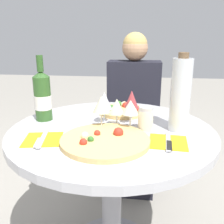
{
  "coord_description": "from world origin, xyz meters",
  "views": [
    {
      "loc": [
        0.13,
        -1.08,
        1.13
      ],
      "look_at": [
        0.01,
        -0.07,
        0.82
      ],
      "focal_mm": 40.0,
      "sensor_mm": 36.0,
      "label": 1
    }
  ],
  "objects_px": {
    "seated_diner": "(133,121)",
    "tall_carafe": "(180,95)",
    "chair_behind_diner": "(133,124)",
    "wine_bottle": "(43,96)",
    "dining_table": "(112,157)",
    "pizza_large": "(105,140)"
  },
  "relations": [
    {
      "from": "pizza_large",
      "to": "wine_bottle",
      "type": "height_order",
      "value": "wine_bottle"
    },
    {
      "from": "chair_behind_diner",
      "to": "tall_carafe",
      "type": "relative_size",
      "value": 2.64
    },
    {
      "from": "chair_behind_diner",
      "to": "wine_bottle",
      "type": "distance_m",
      "value": 0.96
    },
    {
      "from": "chair_behind_diner",
      "to": "seated_diner",
      "type": "bearing_deg",
      "value": 90.0
    },
    {
      "from": "chair_behind_diner",
      "to": "seated_diner",
      "type": "xyz_separation_m",
      "value": [
        -0.0,
        -0.14,
        0.08
      ]
    },
    {
      "from": "dining_table",
      "to": "tall_carafe",
      "type": "relative_size",
      "value": 2.73
    },
    {
      "from": "dining_table",
      "to": "tall_carafe",
      "type": "bearing_deg",
      "value": 1.92
    },
    {
      "from": "seated_diner",
      "to": "tall_carafe",
      "type": "distance_m",
      "value": 0.81
    },
    {
      "from": "dining_table",
      "to": "wine_bottle",
      "type": "height_order",
      "value": "wine_bottle"
    },
    {
      "from": "dining_table",
      "to": "wine_bottle",
      "type": "bearing_deg",
      "value": 167.56
    },
    {
      "from": "dining_table",
      "to": "chair_behind_diner",
      "type": "distance_m",
      "value": 0.85
    },
    {
      "from": "chair_behind_diner",
      "to": "wine_bottle",
      "type": "xyz_separation_m",
      "value": [
        -0.43,
        -0.76,
        0.4
      ]
    },
    {
      "from": "tall_carafe",
      "to": "chair_behind_diner",
      "type": "bearing_deg",
      "value": 105.43
    },
    {
      "from": "chair_behind_diner",
      "to": "tall_carafe",
      "type": "bearing_deg",
      "value": 105.43
    },
    {
      "from": "dining_table",
      "to": "seated_diner",
      "type": "distance_m",
      "value": 0.71
    },
    {
      "from": "tall_carafe",
      "to": "pizza_large",
      "type": "bearing_deg",
      "value": -149.64
    },
    {
      "from": "dining_table",
      "to": "chair_behind_diner",
      "type": "relative_size",
      "value": 1.03
    },
    {
      "from": "seated_diner",
      "to": "pizza_large",
      "type": "relative_size",
      "value": 3.22
    },
    {
      "from": "chair_behind_diner",
      "to": "tall_carafe",
      "type": "xyz_separation_m",
      "value": [
        0.23,
        -0.83,
        0.44
      ]
    },
    {
      "from": "pizza_large",
      "to": "wine_bottle",
      "type": "bearing_deg",
      "value": 144.63
    },
    {
      "from": "seated_diner",
      "to": "wine_bottle",
      "type": "bearing_deg",
      "value": 55.3
    },
    {
      "from": "seated_diner",
      "to": "tall_carafe",
      "type": "xyz_separation_m",
      "value": [
        0.23,
        -0.69,
        0.37
      ]
    }
  ]
}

